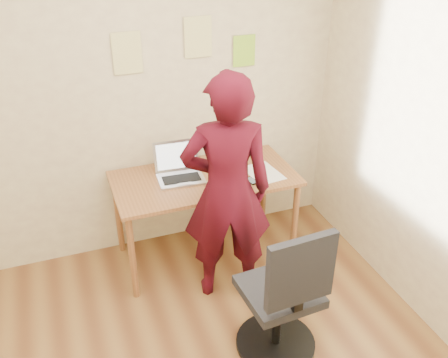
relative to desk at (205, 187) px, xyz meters
name	(u,v)px	position (x,y,z in m)	size (l,w,h in m)	color
room	(183,221)	(-0.54, -1.38, 0.70)	(3.58, 3.58, 2.78)	brown
desk	(205,187)	(0.00, 0.00, 0.00)	(1.40, 0.70, 0.74)	brown
laptop	(179,170)	(-0.18, 0.07, 0.14)	(0.36, 0.33, 0.25)	#B1B1B8
paper_sheet	(263,173)	(0.45, -0.10, 0.09)	(0.23, 0.33, 0.00)	white
phone	(251,181)	(0.31, -0.19, 0.09)	(0.09, 0.13, 0.01)	black
wall_note_left	(127,53)	(-0.44, 0.36, 0.99)	(0.21, 0.00, 0.30)	#D8D281
wall_note_mid	(198,37)	(0.09, 0.36, 1.06)	(0.21, 0.00, 0.30)	#D8D281
wall_note_right	(244,51)	(0.46, 0.36, 0.92)	(0.18, 0.00, 0.24)	#8FCC2E
office_chair	(284,302)	(0.13, -1.15, -0.22)	(0.53, 0.53, 1.01)	black
person	(227,192)	(0.02, -0.45, 0.21)	(0.63, 0.41, 1.72)	#3D0813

